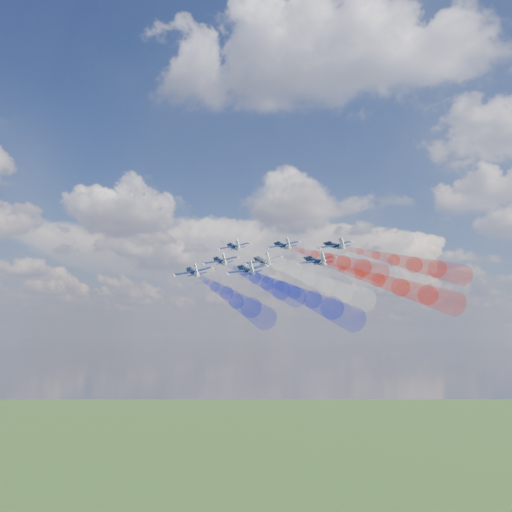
% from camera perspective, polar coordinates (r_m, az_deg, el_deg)
% --- Properties ---
extents(jet_lead, '(15.68, 16.28, 8.73)m').
position_cam_1_polar(jet_lead, '(161.83, -2.32, 0.96)').
color(jet_lead, black).
extents(trail_lead, '(29.21, 36.95, 16.17)m').
position_cam_1_polar(trail_lead, '(136.38, 1.25, -0.33)').
color(trail_lead, white).
extents(jet_inner_left, '(15.68, 16.28, 8.73)m').
position_cam_1_polar(jet_inner_left, '(148.52, -3.71, -0.51)').
color(jet_inner_left, black).
extents(trail_inner_left, '(29.21, 36.95, 16.17)m').
position_cam_1_polar(trail_inner_left, '(122.97, -0.03, -2.26)').
color(trail_inner_left, '#1722C3').
extents(jet_inner_right, '(15.68, 16.28, 8.73)m').
position_cam_1_polar(jet_inner_right, '(153.96, 2.71, 1.09)').
color(jet_inner_right, black).
extents(trail_inner_right, '(29.21, 36.95, 16.17)m').
position_cam_1_polar(trail_inner_right, '(129.52, 7.46, -0.26)').
color(trail_inner_right, red).
extents(jet_outer_left, '(15.68, 16.28, 8.73)m').
position_cam_1_polar(jet_outer_left, '(137.03, -6.53, -1.64)').
color(jet_outer_left, black).
extents(trail_outer_left, '(29.21, 36.95, 16.17)m').
position_cam_1_polar(trail_outer_left, '(111.16, -3.11, -3.83)').
color(trail_outer_left, '#1722C3').
extents(jet_center_third, '(15.68, 16.28, 8.73)m').
position_cam_1_polar(jet_center_third, '(139.57, 0.64, -0.50)').
color(jet_center_third, black).
extents(trail_center_third, '(29.21, 36.95, 16.17)m').
position_cam_1_polar(trail_center_third, '(114.86, 5.55, -2.36)').
color(trail_center_third, white).
extents(jet_outer_right, '(15.68, 16.28, 8.73)m').
position_cam_1_polar(jet_outer_right, '(147.38, 8.02, 1.07)').
color(jet_outer_right, black).
extents(trail_outer_right, '(29.21, 36.95, 16.17)m').
position_cam_1_polar(trail_outer_right, '(124.29, 14.02, -0.35)').
color(trail_outer_right, red).
extents(jet_rear_left, '(15.68, 16.28, 8.73)m').
position_cam_1_polar(jet_rear_left, '(128.66, -1.05, -1.45)').
color(jet_rear_left, black).
extents(trail_rear_left, '(29.21, 36.95, 16.17)m').
position_cam_1_polar(trail_rear_left, '(103.74, 3.99, -3.74)').
color(trail_rear_left, '#1722C3').
extents(jet_rear_right, '(15.68, 16.28, 8.73)m').
position_cam_1_polar(jet_rear_right, '(132.51, 6.07, -0.51)').
color(jet_rear_right, black).
extents(trail_rear_right, '(29.21, 36.95, 16.17)m').
position_cam_1_polar(trail_rear_right, '(109.11, 12.48, -2.47)').
color(trail_rear_right, red).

